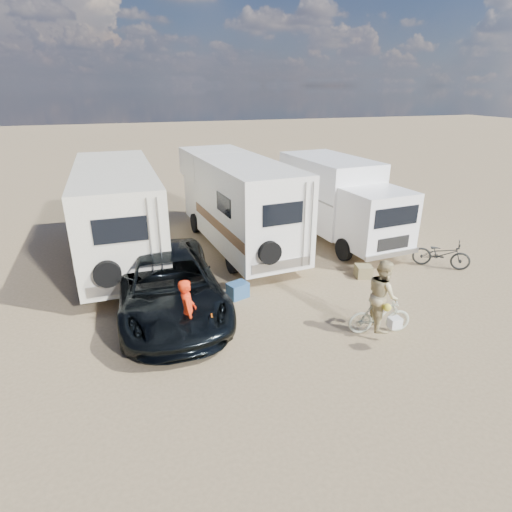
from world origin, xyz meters
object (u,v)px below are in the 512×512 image
object	(u,v)px
bike_woman	(380,316)
cooler	(238,290)
rv_main	(237,204)
rv_left	(118,216)
rider_man	(188,319)
dark_suv	(168,284)
crate	(363,271)
bike_man	(189,330)
rider_woman	(382,301)
box_truck	(341,202)
bike_parked	(441,254)

from	to	relation	value
bike_woman	cooler	world-z (taller)	bike_woman
rv_main	rv_left	bearing A→B (deg)	177.16
rv_left	rider_man	size ratio (longest dim) A/B	4.66
dark_suv	bike_woman	bearing A→B (deg)	-29.66
bike_woman	crate	size ratio (longest dim) A/B	3.19
bike_man	crate	size ratio (longest dim) A/B	3.92
rv_main	dark_suv	xyz separation A→B (m)	(-3.21, -4.35, -0.88)
rv_main	rider_woman	world-z (taller)	rv_main
box_truck	cooler	size ratio (longest dim) A/B	11.01
crate	rv_main	bearing A→B (deg)	127.85
box_truck	rider_woman	distance (m)	7.05
rider_man	bike_parked	world-z (taller)	rider_man
rider_man	rider_woman	bearing A→B (deg)	-92.21
bike_parked	crate	distance (m)	2.98
box_truck	bike_parked	size ratio (longest dim) A/B	3.42
box_truck	bike_man	distance (m)	9.25
bike_woman	rider_man	xyz separation A→B (m)	(-4.70, 0.77, 0.35)
rv_main	bike_man	world-z (taller)	rv_main
dark_suv	rv_main	bearing A→B (deg)	53.61
cooler	crate	xyz separation A→B (m)	(4.34, 0.12, -0.03)
box_truck	crate	bearing A→B (deg)	-110.44
bike_woman	cooler	size ratio (longest dim) A/B	2.74
dark_suv	rider_man	xyz separation A→B (m)	(0.22, -2.04, 0.00)
cooler	dark_suv	bearing A→B (deg)	164.81
bike_man	rv_left	bearing A→B (deg)	19.23
rider_woman	box_truck	bearing A→B (deg)	-7.73
rv_left	crate	world-z (taller)	rv_left
box_truck	cooler	xyz separation A→B (m)	(-5.30, -3.62, -1.36)
rider_man	rider_woman	distance (m)	4.76
rider_woman	cooler	size ratio (longest dim) A/B	3.11
bike_man	bike_parked	bearing A→B (deg)	-69.31
rider_man	rider_woman	world-z (taller)	rider_woman
rider_woman	rider_man	bearing A→B (deg)	93.07
rv_main	rider_woman	size ratio (longest dim) A/B	4.24
bike_woman	bike_parked	distance (m)	5.32
rider_man	rv_left	bearing A→B (deg)	19.23
crate	dark_suv	bearing A→B (deg)	-177.40
bike_man	crate	xyz separation A→B (m)	(6.15, 2.33, -0.32)
rv_main	bike_woman	xyz separation A→B (m)	(1.71, -7.16, -1.22)
rv_main	box_truck	distance (m)	4.16
box_truck	dark_suv	size ratio (longest dim) A/B	1.09
box_truck	rider_man	world-z (taller)	box_truck
rv_main	rider_man	world-z (taller)	rv_main
rv_main	bike_woman	world-z (taller)	rv_main
bike_parked	crate	world-z (taller)	bike_parked
box_truck	rider_man	bearing A→B (deg)	-145.78
rv_main	bike_parked	bearing A→B (deg)	-39.37
rider_man	rider_woman	size ratio (longest dim) A/B	0.91
bike_parked	cooler	distance (m)	7.31
rv_main	cooler	bearing A→B (deg)	-110.79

